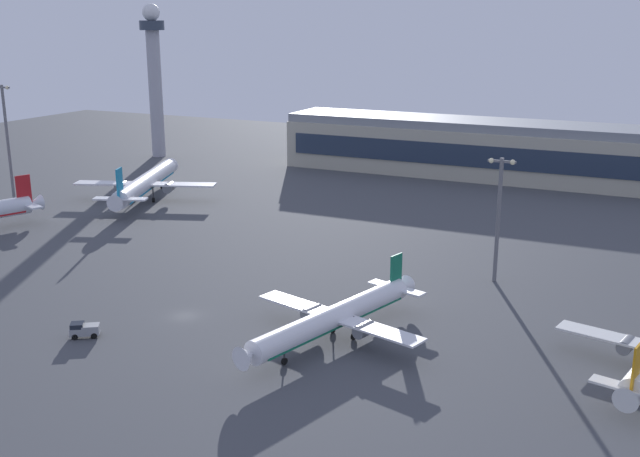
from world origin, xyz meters
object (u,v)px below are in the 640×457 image
object	(u,v)px
maintenance_van	(84,330)
apron_light_west	(7,139)
airplane_terminal_side	(146,183)
airplane_mid_apron	(335,317)
apron_light_east	(499,211)
control_tower	(154,71)

from	to	relation	value
maintenance_van	apron_light_west	xyz separation A→B (m)	(-72.23, 54.87, 15.54)
airplane_terminal_side	airplane_mid_apron	bearing A→B (deg)	-57.14
apron_light_east	airplane_terminal_side	bearing A→B (deg)	166.02
airplane_mid_apron	airplane_terminal_side	size ratio (longest dim) A/B	0.81
apron_light_east	maintenance_van	bearing A→B (deg)	-134.06
control_tower	airplane_mid_apron	world-z (taller)	control_tower
airplane_terminal_side	apron_light_east	size ratio (longest dim) A/B	2.03
apron_light_west	control_tower	bearing A→B (deg)	98.39
airplane_terminal_side	apron_light_west	bearing A→B (deg)	-164.98
apron_light_west	apron_light_east	size ratio (longest dim) A/B	1.34
apron_light_west	airplane_terminal_side	bearing A→B (deg)	35.73
airplane_terminal_side	apron_light_west	distance (m)	34.33
apron_light_west	apron_light_east	world-z (taller)	apron_light_west
maintenance_van	apron_light_east	bearing A→B (deg)	-78.07
control_tower	apron_light_east	distance (m)	153.28
airplane_terminal_side	apron_light_east	world-z (taller)	apron_light_east
airplane_terminal_side	apron_light_east	bearing A→B (deg)	-34.70
maintenance_van	apron_light_west	world-z (taller)	apron_light_west
airplane_mid_apron	apron_light_west	xyz separation A→B (m)	(-105.73, 40.07, 13.16)
control_tower	airplane_mid_apron	xyz separation A→B (m)	(116.44, -112.69, -24.66)
airplane_terminal_side	apron_light_west	size ratio (longest dim) A/B	1.51
control_tower	apron_light_west	xyz separation A→B (m)	(10.71, -72.63, -11.51)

